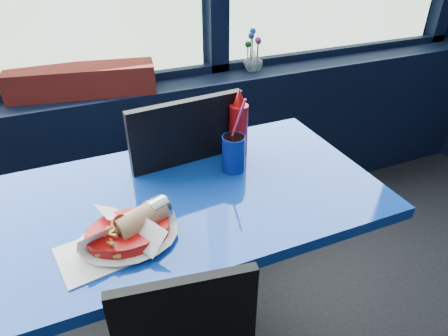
# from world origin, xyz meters

# --- Properties ---
(window_sill) EXTENTS (5.00, 0.26, 0.80)m
(window_sill) POSITION_xyz_m (0.00, 2.87, 0.40)
(window_sill) COLOR black
(window_sill) RESTS_ON ground
(near_table) EXTENTS (1.20, 0.70, 0.75)m
(near_table) POSITION_xyz_m (0.30, 2.00, 0.57)
(near_table) COLOR black
(near_table) RESTS_ON ground
(chair_near_back) EXTENTS (0.48, 0.49, 0.98)m
(chair_near_back) POSITION_xyz_m (0.36, 2.31, 0.57)
(chair_near_back) COLOR black
(chair_near_back) RESTS_ON ground
(planter_box) EXTENTS (0.68, 0.28, 0.13)m
(planter_box) POSITION_xyz_m (0.07, 2.87, 0.87)
(planter_box) COLOR maroon
(planter_box) RESTS_ON window_sill
(flower_vase) EXTENTS (0.13, 0.13, 0.22)m
(flower_vase) POSITION_xyz_m (0.95, 2.87, 0.87)
(flower_vase) COLOR silver
(flower_vase) RESTS_ON window_sill
(food_basket) EXTENTS (0.25, 0.24, 0.09)m
(food_basket) POSITION_xyz_m (0.07, 1.85, 0.78)
(food_basket) COLOR #B10C0B
(food_basket) RESTS_ON near_table
(ketchup_bottle) EXTENTS (0.07, 0.07, 0.26)m
(ketchup_bottle) POSITION_xyz_m (0.54, 2.17, 0.86)
(ketchup_bottle) COLOR #B10C0B
(ketchup_bottle) RESTS_ON near_table
(soda_cup) EXTENTS (0.08, 0.08, 0.27)m
(soda_cup) POSITION_xyz_m (0.48, 2.07, 0.82)
(soda_cup) COLOR navy
(soda_cup) RESTS_ON near_table
(napkin) EXTENTS (0.19, 0.19, 0.00)m
(napkin) POSITION_xyz_m (-0.04, 1.82, 0.75)
(napkin) COLOR white
(napkin) RESTS_ON near_table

